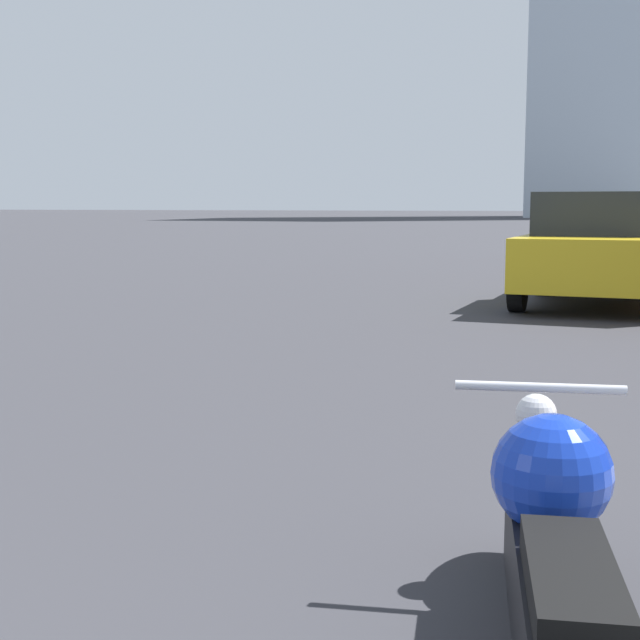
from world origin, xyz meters
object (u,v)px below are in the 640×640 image
at_px(motorcycle, 556,569).
at_px(parked_car_red, 637,216).
at_px(parked_car_blue, 633,221).
at_px(parked_car_yellow, 595,249).
at_px(parked_car_silver, 627,227).
at_px(parked_car_black, 636,213).

relative_size(motorcycle, parked_car_red, 0.54).
xyz_separation_m(parked_car_blue, parked_car_red, (0.02, 12.79, 0.04)).
bearing_deg(parked_car_yellow, parked_car_red, 91.23).
xyz_separation_m(motorcycle, parked_car_silver, (-0.29, 22.41, 0.45)).
xyz_separation_m(parked_car_yellow, parked_car_blue, (0.13, 24.09, -0.01)).
xyz_separation_m(motorcycle, parked_car_blue, (-0.35, 34.84, 0.41)).
bearing_deg(parked_car_yellow, motorcycle, -85.95).
height_order(motorcycle, parked_car_yellow, parked_car_yellow).
distance_m(parked_car_red, parked_car_black, 11.14).
bearing_deg(parked_car_blue, parked_car_black, 85.31).
distance_m(parked_car_silver, parked_car_black, 36.36).
distance_m(parked_car_silver, parked_car_blue, 12.43).
distance_m(parked_car_yellow, parked_car_silver, 11.66).
relative_size(motorcycle, parked_car_black, 0.53).
height_order(motorcycle, parked_car_blue, parked_car_blue).
bearing_deg(parked_car_blue, motorcycle, -94.54).
distance_m(parked_car_yellow, parked_car_red, 36.88).
bearing_deg(parked_car_yellow, parked_car_black, 91.53).
height_order(motorcycle, parked_car_red, parked_car_red).
height_order(parked_car_silver, parked_car_black, parked_car_black).
distance_m(motorcycle, parked_car_silver, 22.42).
relative_size(parked_car_yellow, parked_car_silver, 0.83).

